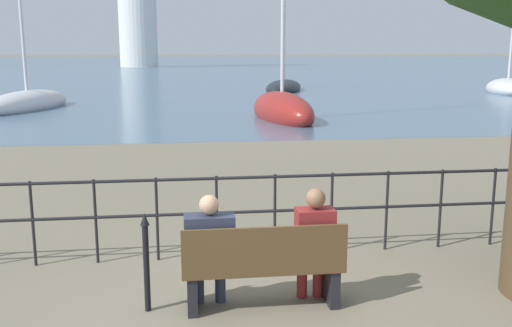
{
  "coord_description": "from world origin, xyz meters",
  "views": [
    {
      "loc": [
        -0.78,
        -5.39,
        2.56
      ],
      "look_at": [
        0.0,
        0.5,
        1.39
      ],
      "focal_mm": 40.0,
      "sensor_mm": 36.0,
      "label": 1
    }
  ],
  "objects_px": {
    "sailboat_0": "(282,110)",
    "sailboat_1": "(28,103)",
    "park_bench": "(263,268)",
    "sailboat_3": "(508,88)",
    "seated_person_left": "(210,246)",
    "sailboat_2": "(284,87)",
    "closed_umbrella": "(146,257)",
    "seated_person_right": "(314,240)"
  },
  "relations": [
    {
      "from": "park_bench",
      "to": "seated_person_left",
      "type": "distance_m",
      "value": 0.58
    },
    {
      "from": "seated_person_left",
      "to": "sailboat_3",
      "type": "relative_size",
      "value": 0.15
    },
    {
      "from": "park_bench",
      "to": "closed_umbrella",
      "type": "distance_m",
      "value": 1.17
    },
    {
      "from": "seated_person_left",
      "to": "seated_person_right",
      "type": "relative_size",
      "value": 0.97
    },
    {
      "from": "park_bench",
      "to": "sailboat_1",
      "type": "distance_m",
      "value": 22.8
    },
    {
      "from": "sailboat_3",
      "to": "sailboat_0",
      "type": "bearing_deg",
      "value": -126.04
    },
    {
      "from": "sailboat_3",
      "to": "closed_umbrella",
      "type": "bearing_deg",
      "value": -108.58
    },
    {
      "from": "park_bench",
      "to": "seated_person_right",
      "type": "relative_size",
      "value": 1.33
    },
    {
      "from": "closed_umbrella",
      "to": "seated_person_right",
      "type": "bearing_deg",
      "value": -0.73
    },
    {
      "from": "closed_umbrella",
      "to": "sailboat_3",
      "type": "distance_m",
      "value": 34.81
    },
    {
      "from": "seated_person_left",
      "to": "sailboat_0",
      "type": "height_order",
      "value": "sailboat_0"
    },
    {
      "from": "sailboat_0",
      "to": "sailboat_3",
      "type": "xyz_separation_m",
      "value": [
        16.46,
        12.02,
        -0.08
      ]
    },
    {
      "from": "park_bench",
      "to": "seated_person_right",
      "type": "bearing_deg",
      "value": 8.22
    },
    {
      "from": "seated_person_left",
      "to": "sailboat_0",
      "type": "distance_m",
      "value": 16.42
    },
    {
      "from": "seated_person_left",
      "to": "sailboat_0",
      "type": "relative_size",
      "value": 0.11
    },
    {
      "from": "park_bench",
      "to": "seated_person_right",
      "type": "xyz_separation_m",
      "value": [
        0.53,
        0.08,
        0.24
      ]
    },
    {
      "from": "sailboat_0",
      "to": "sailboat_1",
      "type": "height_order",
      "value": "sailboat_0"
    },
    {
      "from": "seated_person_left",
      "to": "closed_umbrella",
      "type": "height_order",
      "value": "seated_person_left"
    },
    {
      "from": "seated_person_left",
      "to": "sailboat_1",
      "type": "bearing_deg",
      "value": 108.32
    },
    {
      "from": "seated_person_left",
      "to": "closed_umbrella",
      "type": "relative_size",
      "value": 1.17
    },
    {
      "from": "sailboat_2",
      "to": "sailboat_3",
      "type": "height_order",
      "value": "sailboat_3"
    },
    {
      "from": "sailboat_0",
      "to": "sailboat_1",
      "type": "xyz_separation_m",
      "value": [
        -10.67,
        5.39,
        -0.08
      ]
    },
    {
      "from": "sailboat_3",
      "to": "sailboat_1",
      "type": "bearing_deg",
      "value": -148.45
    },
    {
      "from": "closed_umbrella",
      "to": "sailboat_1",
      "type": "bearing_deg",
      "value": 106.82
    },
    {
      "from": "seated_person_right",
      "to": "sailboat_1",
      "type": "distance_m",
      "value": 22.91
    },
    {
      "from": "park_bench",
      "to": "sailboat_3",
      "type": "xyz_separation_m",
      "value": [
        19.51,
        28.11,
        -0.13
      ]
    },
    {
      "from": "closed_umbrella",
      "to": "sailboat_3",
      "type": "relative_size",
      "value": 0.13
    },
    {
      "from": "seated_person_left",
      "to": "sailboat_2",
      "type": "height_order",
      "value": "sailboat_2"
    },
    {
      "from": "closed_umbrella",
      "to": "sailboat_2",
      "type": "xyz_separation_m",
      "value": [
        7.11,
        31.68,
        -0.32
      ]
    },
    {
      "from": "sailboat_0",
      "to": "sailboat_2",
      "type": "height_order",
      "value": "sailboat_0"
    },
    {
      "from": "closed_umbrella",
      "to": "sailboat_1",
      "type": "relative_size",
      "value": 0.11
    },
    {
      "from": "sailboat_1",
      "to": "sailboat_3",
      "type": "bearing_deg",
      "value": 28.95
    },
    {
      "from": "seated_person_left",
      "to": "park_bench",
      "type": "bearing_deg",
      "value": -7.98
    },
    {
      "from": "sailboat_0",
      "to": "sailboat_2",
      "type": "xyz_separation_m",
      "value": [
        2.91,
        15.68,
        -0.13
      ]
    },
    {
      "from": "sailboat_0",
      "to": "sailboat_3",
      "type": "height_order",
      "value": "sailboat_0"
    },
    {
      "from": "sailboat_1",
      "to": "closed_umbrella",
      "type": "bearing_deg",
      "value": -57.96
    },
    {
      "from": "sailboat_1",
      "to": "sailboat_2",
      "type": "bearing_deg",
      "value": 52.37
    },
    {
      "from": "sailboat_2",
      "to": "seated_person_left",
      "type": "bearing_deg",
      "value": -82.51
    },
    {
      "from": "sailboat_3",
      "to": "seated_person_right",
      "type": "bearing_deg",
      "value": -106.27
    },
    {
      "from": "seated_person_left",
      "to": "sailboat_2",
      "type": "xyz_separation_m",
      "value": [
        6.49,
        31.7,
        -0.42
      ]
    },
    {
      "from": "park_bench",
      "to": "sailboat_2",
      "type": "xyz_separation_m",
      "value": [
        5.96,
        31.78,
        -0.18
      ]
    },
    {
      "from": "park_bench",
      "to": "sailboat_3",
      "type": "height_order",
      "value": "sailboat_3"
    }
  ]
}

